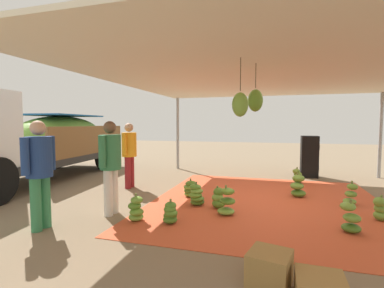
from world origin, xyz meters
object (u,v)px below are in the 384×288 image
Objects in this scene: banana_bunch_2 at (197,196)px; cargo_truck_main at (28,139)px; banana_bunch_10 at (351,219)px; worker_2 at (39,166)px; banana_bunch_3 at (136,210)px; worker_0 at (129,150)px; banana_bunch_5 at (170,213)px; banana_bunch_9 at (218,198)px; banana_bunch_8 at (297,176)px; banana_bunch_4 at (298,187)px; banana_bunch_1 at (381,210)px; banana_bunch_6 at (190,189)px; worker_1 at (110,160)px; crate_1 at (269,268)px; banana_bunch_0 at (227,202)px; speaker_stack at (309,157)px; banana_bunch_7 at (351,195)px.

banana_bunch_2 is 5.35m from cargo_truck_main.
banana_bunch_10 is (-0.71, -2.64, 0.01)m from banana_bunch_2.
worker_2 is at bearing 133.37° from banana_bunch_2.
worker_0 reaches higher than banana_bunch_3.
banana_bunch_5 is 1.23m from banana_bunch_9.
banana_bunch_5 is at bearing 150.38° from banana_bunch_8.
banana_bunch_8 is at bearing -4.17° from banana_bunch_4.
banana_bunch_1 is 5.70m from worker_2.
worker_0 is (0.45, 1.79, 0.81)m from banana_bunch_6.
banana_bunch_2 is 2.42m from banana_bunch_4.
worker_1 and worker_2 have the same top height.
banana_bunch_2 is 1.40m from banana_bunch_3.
worker_2 reaches higher than crate_1.
banana_bunch_10 is 5.13m from worker_0.
banana_bunch_0 is at bearing 156.19° from banana_bunch_8.
crate_1 is (-2.49, 1.81, -0.03)m from banana_bunch_1.
banana_bunch_2 is at bearing 83.97° from banana_bunch_9.
banana_bunch_10 reaches higher than crate_1.
speaker_stack is at bearing 0.56° from banana_bunch_10.
worker_1 is (-0.91, 1.83, 0.81)m from banana_bunch_9.
banana_bunch_1 is 4.20m from banana_bunch_3.
banana_bunch_1 is 0.26× the size of worker_0.
banana_bunch_6 is (1.01, 1.00, -0.05)m from banana_bunch_0.
banana_bunch_7 reaches higher than banana_bunch_6.
worker_1 is at bearing 116.52° from banana_bunch_9.
banana_bunch_6 is 3.58m from crate_1.
banana_bunch_2 is at bearing -7.84° from banana_bunch_5.
banana_bunch_7 is 2.22m from banana_bunch_8.
banana_bunch_4 is at bearing -38.86° from banana_bunch_0.
cargo_truck_main is at bearing 87.03° from banana_bunch_6.
worker_2 is 4.11× the size of crate_1.
banana_bunch_2 is at bearing -116.94° from worker_0.
banana_bunch_8 is 1.01× the size of banana_bunch_9.
cargo_truck_main is 5.38× the size of speaker_stack.
cargo_truck_main is 4.21m from worker_2.
banana_bunch_6 is at bearing -13.75° from banana_bunch_3.
worker_1 reaches higher than banana_bunch_6.
banana_bunch_7 is (0.30, -3.35, 0.03)m from banana_bunch_6.
banana_bunch_10 is (-3.68, -0.47, 0.03)m from banana_bunch_8.
banana_bunch_2 is at bearing 59.88° from banana_bunch_0.
banana_bunch_3 is 1.17× the size of banana_bunch_5.
worker_1 reaches higher than banana_bunch_1.
banana_bunch_1 is at bearing -89.98° from banana_bunch_2.
banana_bunch_2 is at bearing 143.87° from banana_bunch_8.
worker_0 is (2.25, 1.35, 0.78)m from banana_bunch_3.
worker_0 is 4.04× the size of crate_1.
worker_2 reaches higher than banana_bunch_6.
banana_bunch_1 is at bearing -41.52° from banana_bunch_10.
banana_bunch_7 is 4.86m from worker_1.
banana_bunch_5 is 0.97× the size of crate_1.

